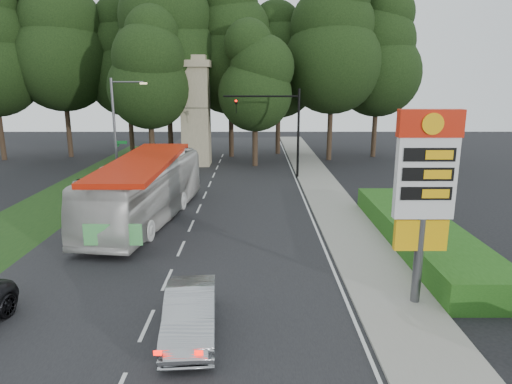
{
  "coord_description": "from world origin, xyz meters",
  "views": [
    {
      "loc": [
        3.52,
        -12.86,
        7.7
      ],
      "look_at": [
        3.56,
        9.89,
        2.2
      ],
      "focal_mm": 32.0,
      "sensor_mm": 36.0,
      "label": 1
    }
  ],
  "objects_px": {
    "traffic_signal_mast": "(282,121)",
    "streetlight_signs": "(117,126)",
    "gas_station_pylon": "(425,182)",
    "sedan_silver": "(190,313)",
    "monument": "(196,111)",
    "transit_bus": "(146,190)"
  },
  "relations": [
    {
      "from": "monument",
      "to": "sedan_silver",
      "type": "bearing_deg",
      "value": -83.35
    },
    {
      "from": "transit_bus",
      "to": "sedan_silver",
      "type": "height_order",
      "value": "transit_bus"
    },
    {
      "from": "sedan_silver",
      "to": "traffic_signal_mast",
      "type": "bearing_deg",
      "value": 75.33
    },
    {
      "from": "monument",
      "to": "transit_bus",
      "type": "bearing_deg",
      "value": -92.05
    },
    {
      "from": "gas_station_pylon",
      "to": "monument",
      "type": "bearing_deg",
      "value": 111.8
    },
    {
      "from": "traffic_signal_mast",
      "to": "monument",
      "type": "relative_size",
      "value": 0.72
    },
    {
      "from": "traffic_signal_mast",
      "to": "streetlight_signs",
      "type": "bearing_deg",
      "value": -171.08
    },
    {
      "from": "transit_bus",
      "to": "traffic_signal_mast",
      "type": "bearing_deg",
      "value": 62.25
    },
    {
      "from": "gas_station_pylon",
      "to": "traffic_signal_mast",
      "type": "xyz_separation_m",
      "value": [
        -3.52,
        22.0,
        0.22
      ]
    },
    {
      "from": "traffic_signal_mast",
      "to": "streetlight_signs",
      "type": "xyz_separation_m",
      "value": [
        -12.67,
        -1.99,
        -0.23
      ]
    },
    {
      "from": "gas_station_pylon",
      "to": "monument",
      "type": "height_order",
      "value": "monument"
    },
    {
      "from": "gas_station_pylon",
      "to": "traffic_signal_mast",
      "type": "height_order",
      "value": "traffic_signal_mast"
    },
    {
      "from": "streetlight_signs",
      "to": "monument",
      "type": "xyz_separation_m",
      "value": [
        4.99,
        7.99,
        0.67
      ]
    },
    {
      "from": "traffic_signal_mast",
      "to": "sedan_silver",
      "type": "xyz_separation_m",
      "value": [
        -4.18,
        -24.01,
        -3.95
      ]
    },
    {
      "from": "streetlight_signs",
      "to": "monument",
      "type": "bearing_deg",
      "value": 58.03
    },
    {
      "from": "gas_station_pylon",
      "to": "transit_bus",
      "type": "bearing_deg",
      "value": 139.5
    },
    {
      "from": "traffic_signal_mast",
      "to": "transit_bus",
      "type": "distance_m",
      "value": 14.8
    },
    {
      "from": "traffic_signal_mast",
      "to": "streetlight_signs",
      "type": "height_order",
      "value": "streetlight_signs"
    },
    {
      "from": "traffic_signal_mast",
      "to": "sedan_silver",
      "type": "height_order",
      "value": "traffic_signal_mast"
    },
    {
      "from": "traffic_signal_mast",
      "to": "transit_bus",
      "type": "height_order",
      "value": "traffic_signal_mast"
    },
    {
      "from": "gas_station_pylon",
      "to": "sedan_silver",
      "type": "xyz_separation_m",
      "value": [
        -7.7,
        -2.0,
        -3.72
      ]
    },
    {
      "from": "monument",
      "to": "streetlight_signs",
      "type": "bearing_deg",
      "value": -121.97
    }
  ]
}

